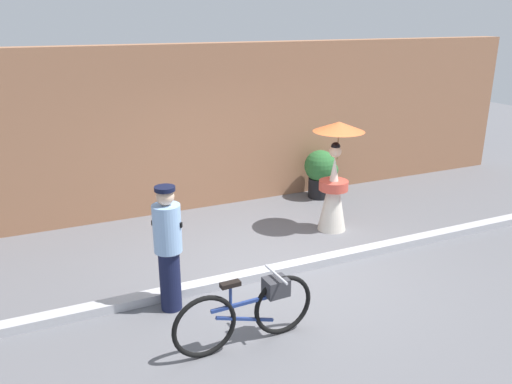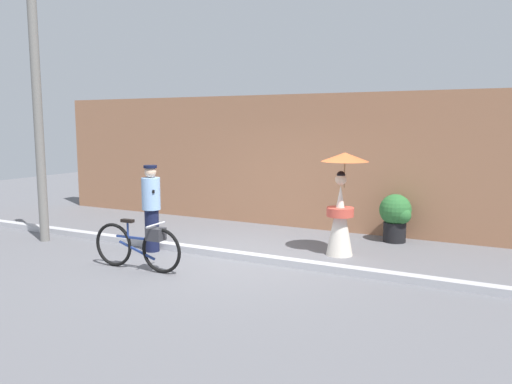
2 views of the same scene
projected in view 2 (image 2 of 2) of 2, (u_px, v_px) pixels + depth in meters
The scene contains 8 objects.
ground_plane at pixel (239, 259), 8.90m from camera, with size 30.00×30.00×0.00m, color slate.
building_wall at pixel (307, 161), 11.51m from camera, with size 14.00×0.40×3.02m, color #9E6B4C.
sidewalk_curb at pixel (239, 256), 8.89m from camera, with size 14.00×0.20×0.12m, color #B2B2B7.
bicycle_near_officer at pixel (140, 245), 8.17m from camera, with size 1.69×0.48×0.82m.
person_officer at pixel (151, 206), 9.33m from camera, with size 0.34×0.34×1.61m.
person_with_parasol at pixel (341, 203), 9.04m from camera, with size 0.85×0.85×1.86m.
potted_plant_by_door at pixel (396, 215), 10.12m from camera, with size 0.65×0.63×0.97m.
utility_pole at pixel (38, 122), 9.96m from camera, with size 0.18×0.18×4.80m, color slate.
Camera 2 is at (4.23, -7.56, 2.36)m, focal length 35.49 mm.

